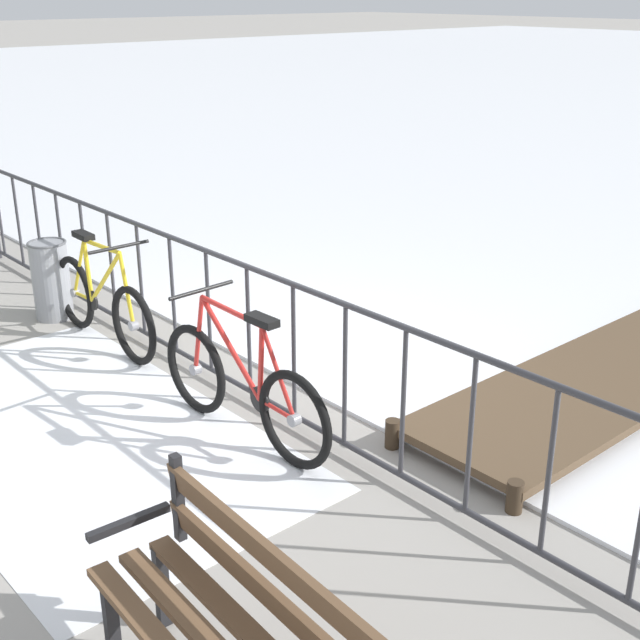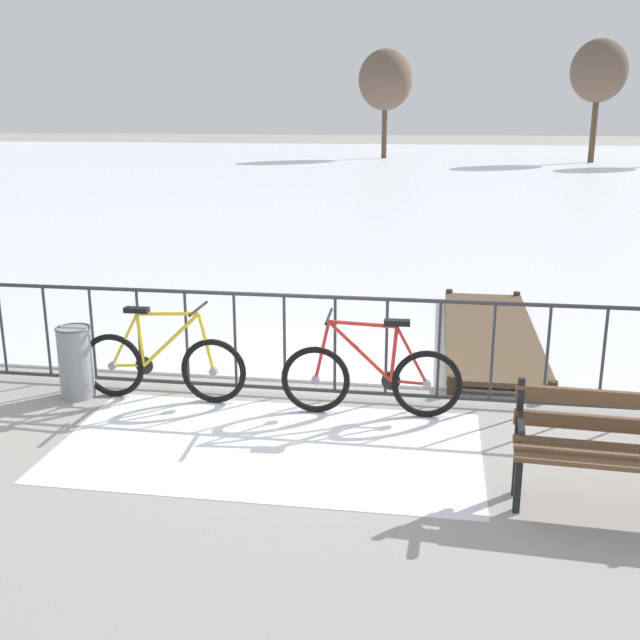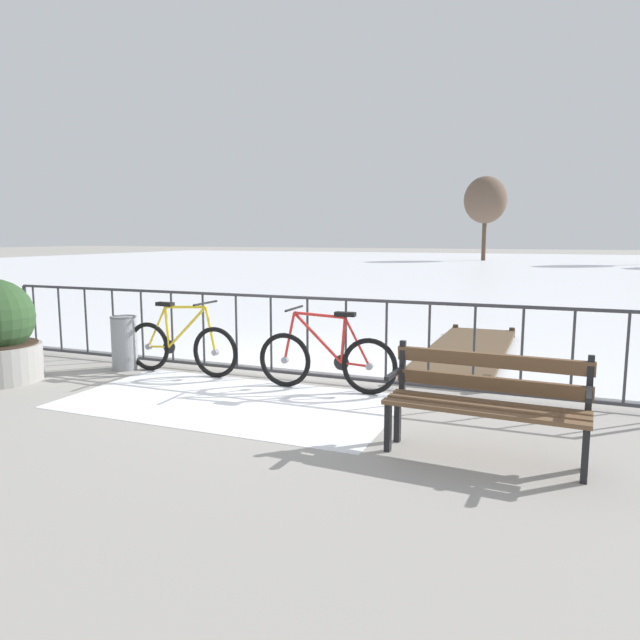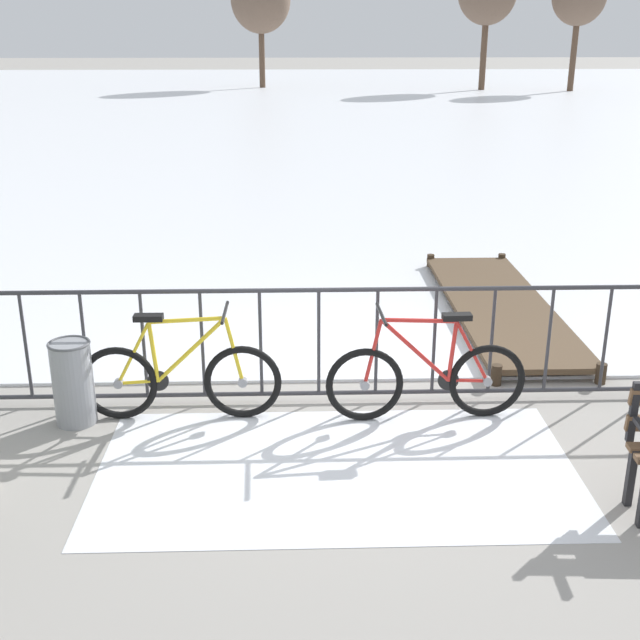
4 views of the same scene
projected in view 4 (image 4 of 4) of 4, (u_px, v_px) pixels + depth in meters
ground_plane at (347, 401)px, 7.28m from camera, size 160.00×160.00×0.00m
frozen_pond at (304, 105)px, 33.93m from camera, size 80.00×56.00×0.03m
snow_patch at (337, 469)px, 6.15m from camera, size 3.63×1.97×0.01m
railing_fence at (348, 343)px, 7.09m from camera, size 9.06×0.06×1.07m
bicycle_near_railing at (427, 379)px, 6.84m from camera, size 1.71×0.52×0.97m
bicycle_second at (180, 379)px, 6.84m from camera, size 1.71×0.52×0.97m
trash_bin at (73, 382)px, 6.77m from camera, size 0.35×0.35×0.73m
wooden_dock at (500, 305)px, 9.39m from camera, size 1.10×3.95×0.20m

